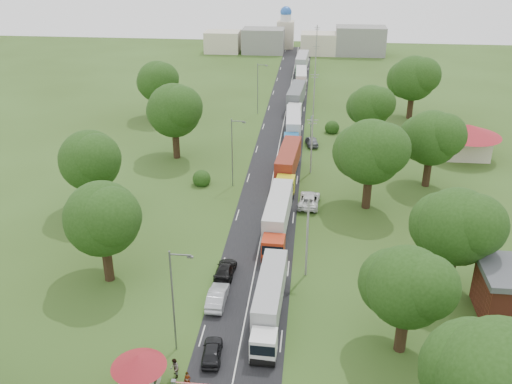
# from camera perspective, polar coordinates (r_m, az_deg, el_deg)

# --- Properties ---
(ground) EXTENTS (260.00, 260.00, 0.00)m
(ground) POSITION_cam_1_polar(r_m,az_deg,el_deg) (67.86, 0.47, -4.79)
(ground) COLOR #2F4517
(ground) RESTS_ON ground
(road) EXTENTS (8.00, 200.00, 0.04)m
(road) POSITION_cam_1_polar(r_m,az_deg,el_deg) (85.73, 1.77, 1.83)
(road) COLOR black
(road) RESTS_ON ground
(guard_booth) EXTENTS (4.40, 4.40, 3.45)m
(guard_booth) POSITION_cam_1_polar(r_m,az_deg,el_deg) (47.86, -11.61, -16.88)
(guard_booth) COLOR beige
(guard_booth) RESTS_ON ground
(info_sign) EXTENTS (0.12, 3.10, 4.10)m
(info_sign) POSITION_cam_1_polar(r_m,az_deg,el_deg) (98.53, 5.51, 6.73)
(info_sign) COLOR slate
(info_sign) RESTS_ON ground
(pole_1) EXTENTS (1.60, 0.24, 9.00)m
(pole_1) POSITION_cam_1_polar(r_m,az_deg,el_deg) (59.23, 5.15, -4.46)
(pole_1) COLOR gray
(pole_1) RESTS_ON ground
(pole_2) EXTENTS (1.60, 0.24, 9.00)m
(pole_2) POSITION_cam_1_polar(r_m,az_deg,el_deg) (84.75, 5.59, 4.85)
(pole_2) COLOR gray
(pole_2) RESTS_ON ground
(pole_3) EXTENTS (1.60, 0.24, 9.00)m
(pole_3) POSITION_cam_1_polar(r_m,az_deg,el_deg) (111.47, 5.83, 9.78)
(pole_3) COLOR gray
(pole_3) RESTS_ON ground
(pole_4) EXTENTS (1.60, 0.24, 9.00)m
(pole_4) POSITION_cam_1_polar(r_m,az_deg,el_deg) (138.69, 5.98, 12.79)
(pole_4) COLOR gray
(pole_4) RESTS_ON ground
(pole_5) EXTENTS (1.60, 0.24, 9.00)m
(pole_5) POSITION_cam_1_polar(r_m,az_deg,el_deg) (166.18, 6.08, 14.81)
(pole_5) COLOR gray
(pole_5) RESTS_ON ground
(lamp_0) EXTENTS (2.03, 0.22, 10.00)m
(lamp_0) POSITION_cam_1_polar(r_m,az_deg,el_deg) (49.04, -8.17, -10.35)
(lamp_0) COLOR slate
(lamp_0) RESTS_ON ground
(lamp_1) EXTENTS (2.03, 0.22, 10.00)m
(lamp_1) POSITION_cam_1_polar(r_m,az_deg,el_deg) (79.58, -2.30, 4.26)
(lamp_1) COLOR slate
(lamp_1) RESTS_ON ground
(lamp_2) EXTENTS (2.03, 0.22, 10.00)m
(lamp_2) POSITION_cam_1_polar(r_m,az_deg,el_deg) (112.75, 0.25, 10.54)
(lamp_2) COLOR slate
(lamp_2) RESTS_ON ground
(tree_1) EXTENTS (9.60, 9.60, 12.05)m
(tree_1) POSITION_cam_1_polar(r_m,az_deg,el_deg) (40.64, 23.23, -17.01)
(tree_1) COLOR #382616
(tree_1) RESTS_ON ground
(tree_2) EXTENTS (8.00, 8.00, 10.10)m
(tree_2) POSITION_cam_1_polar(r_m,az_deg,el_deg) (49.67, 14.89, -9.05)
(tree_2) COLOR #382616
(tree_2) RESTS_ON ground
(tree_3) EXTENTS (8.80, 8.80, 11.07)m
(tree_3) POSITION_cam_1_polar(r_m,az_deg,el_deg) (59.05, 19.43, -3.20)
(tree_3) COLOR #382616
(tree_3) RESTS_ON ground
(tree_4) EXTENTS (9.60, 9.60, 12.05)m
(tree_4) POSITION_cam_1_polar(r_m,az_deg,el_deg) (73.86, 11.38, 4.00)
(tree_4) COLOR #382616
(tree_4) RESTS_ON ground
(tree_5) EXTENTS (8.80, 8.80, 11.07)m
(tree_5) POSITION_cam_1_polar(r_m,az_deg,el_deg) (82.86, 17.15, 5.22)
(tree_5) COLOR #382616
(tree_5) RESTS_ON ground
(tree_6) EXTENTS (8.00, 8.00, 10.10)m
(tree_6) POSITION_cam_1_polar(r_m,az_deg,el_deg) (98.06, 11.38, 8.46)
(tree_6) COLOR #382616
(tree_6) RESTS_ON ground
(tree_7) EXTENTS (9.60, 9.60, 12.05)m
(tree_7) POSITION_cam_1_polar(r_m,az_deg,el_deg) (113.32, 15.46, 10.93)
(tree_7) COLOR #382616
(tree_7) RESTS_ON ground
(tree_10) EXTENTS (8.80, 8.80, 11.07)m
(tree_10) POSITION_cam_1_polar(r_m,az_deg,el_deg) (59.22, -15.09, -2.51)
(tree_10) COLOR #382616
(tree_10) RESTS_ON ground
(tree_11) EXTENTS (8.80, 8.80, 11.07)m
(tree_11) POSITION_cam_1_polar(r_m,az_deg,el_deg) (74.38, -16.26, 3.10)
(tree_11) COLOR #382616
(tree_11) RESTS_ON ground
(tree_12) EXTENTS (9.60, 9.60, 12.05)m
(tree_12) POSITION_cam_1_polar(r_m,az_deg,el_deg) (90.32, -8.19, 8.11)
(tree_12) COLOR #382616
(tree_12) RESTS_ON ground
(tree_13) EXTENTS (8.80, 8.80, 11.07)m
(tree_13) POSITION_cam_1_polar(r_m,az_deg,el_deg) (111.13, -9.81, 10.86)
(tree_13) COLOR #382616
(tree_13) RESTS_ON ground
(house_cream) EXTENTS (10.08, 10.08, 5.80)m
(house_cream) POSITION_cam_1_polar(r_m,az_deg,el_deg) (96.71, 20.38, 5.29)
(house_cream) COLOR beige
(house_cream) RESTS_ON ground
(distant_town) EXTENTS (52.00, 8.00, 8.00)m
(distant_town) POSITION_cam_1_polar(r_m,az_deg,el_deg) (171.38, 4.41, 14.78)
(distant_town) COLOR gray
(distant_town) RESTS_ON ground
(church) EXTENTS (5.00, 5.00, 12.30)m
(church) POSITION_cam_1_polar(r_m,az_deg,el_deg) (179.14, 2.97, 15.88)
(church) COLOR beige
(church) RESTS_ON ground
(truck_0) EXTENTS (2.65, 13.48, 3.73)m
(truck_0) POSITION_cam_1_polar(r_m,az_deg,el_deg) (54.34, 1.34, -10.74)
(truck_0) COLOR white
(truck_0) RESTS_ON ground
(truck_1) EXTENTS (2.99, 14.85, 4.11)m
(truck_1) POSITION_cam_1_polar(r_m,az_deg,el_deg) (68.35, 2.16, -2.49)
(truck_1) COLOR #B73014
(truck_1) RESTS_ON ground
(truck_2) EXTENTS (3.39, 15.01, 4.14)m
(truck_2) POSITION_cam_1_polar(r_m,az_deg,el_deg) (83.54, 3.21, 2.80)
(truck_2) COLOR yellow
(truck_2) RESTS_ON ground
(truck_3) EXTENTS (3.00, 14.60, 4.04)m
(truck_3) POSITION_cam_1_polar(r_m,az_deg,el_deg) (100.25, 3.72, 6.59)
(truck_3) COLOR #1A619D
(truck_3) RESTS_ON ground
(truck_4) EXTENTS (3.54, 15.69, 4.33)m
(truck_4) POSITION_cam_1_polar(r_m,az_deg,el_deg) (116.72, 4.02, 9.33)
(truck_4) COLOR silver
(truck_4) RESTS_ON ground
(truck_5) EXTENTS (2.72, 14.04, 3.89)m
(truck_5) POSITION_cam_1_polar(r_m,az_deg,el_deg) (133.08, 4.52, 11.17)
(truck_5) COLOR #B12C1B
(truck_5) RESTS_ON ground
(truck_6) EXTENTS (3.12, 15.48, 4.28)m
(truck_6) POSITION_cam_1_polar(r_m,az_deg,el_deg) (148.58, 4.62, 12.71)
(truck_6) COLOR #256435
(truck_6) RESTS_ON ground
(car_lane_front) EXTENTS (1.95, 4.20, 1.39)m
(car_lane_front) POSITION_cam_1_polar(r_m,az_deg,el_deg) (50.81, -4.42, -15.62)
(car_lane_front) COLOR black
(car_lane_front) RESTS_ON ground
(car_lane_mid) EXTENTS (1.74, 4.82, 1.58)m
(car_lane_mid) POSITION_cam_1_polar(r_m,az_deg,el_deg) (56.92, -3.88, -10.41)
(car_lane_mid) COLOR #AEB0B7
(car_lane_mid) RESTS_ON ground
(car_lane_rear) EXTENTS (2.12, 4.83, 1.38)m
(car_lane_rear) POSITION_cam_1_polar(r_m,az_deg,el_deg) (61.07, -3.09, -7.77)
(car_lane_rear) COLOR black
(car_lane_rear) RESTS_ON ground
(car_verge_near) EXTENTS (3.05, 5.93, 1.60)m
(car_verge_near) POSITION_cam_1_polar(r_m,az_deg,el_deg) (75.97, 5.33, -0.79)
(car_verge_near) COLOR silver
(car_verge_near) RESTS_ON ground
(car_verge_far) EXTENTS (2.56, 4.73, 1.53)m
(car_verge_far) POSITION_cam_1_polar(r_m,az_deg,el_deg) (97.27, 5.61, 5.08)
(car_verge_far) COLOR slate
(car_verge_far) RESTS_ON ground
(pedestrian_near) EXTENTS (0.59, 0.40, 1.56)m
(pedestrian_near) POSITION_cam_1_polar(r_m,az_deg,el_deg) (48.29, -6.87, -18.23)
(pedestrian_near) COLOR gray
(pedestrian_near) RESTS_ON ground
(pedestrian_booth) EXTENTS (0.89, 1.03, 1.84)m
(pedestrian_booth) POSITION_cam_1_polar(r_m,az_deg,el_deg) (49.22, -8.15, -17.10)
(pedestrian_booth) COLOR gray
(pedestrian_booth) RESTS_ON ground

